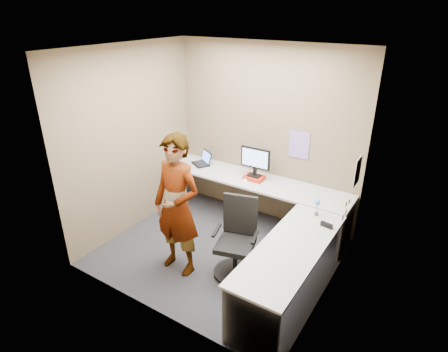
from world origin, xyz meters
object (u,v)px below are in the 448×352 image
Objects in this scene: desk at (261,212)px; person at (177,206)px; office_chair at (237,245)px; monitor at (255,160)px.

desk is 1.19m from person.
office_chair is 0.56× the size of person.
monitor is at bearing 125.70° from desk.
desk is 2.93× the size of office_chair.
desk is 0.64m from office_chair.
person is at bearing -100.03° from monitor.
monitor is (-0.44, 0.61, 0.46)m from desk.
monitor is 0.26× the size of person.
monitor reaches higher than desk.
person is at bearing -170.37° from office_chair.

